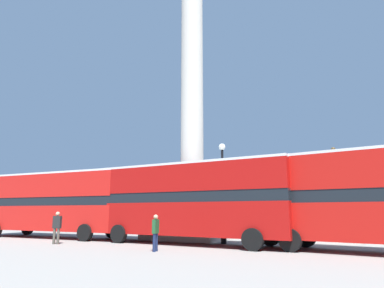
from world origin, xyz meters
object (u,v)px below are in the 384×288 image
(bus_a, at_px, (55,202))
(pedestrian_by_plinth, at_px, (155,231))
(street_lamp, at_px, (223,190))
(pedestrian_near_lamp, at_px, (57,226))
(equestrian_statue, at_px, (339,215))
(bus_b, at_px, (191,199))
(monument_column, at_px, (192,121))

(bus_a, bearing_deg, pedestrian_by_plinth, -21.40)
(bus_a, xyz_separation_m, street_lamp, (11.83, 1.50, 0.53))
(pedestrian_near_lamp, distance_m, pedestrian_by_plinth, 6.67)
(equestrian_statue, distance_m, street_lamp, 7.60)
(bus_b, bearing_deg, bus_a, -177.18)
(equestrian_statue, xyz_separation_m, pedestrian_by_plinth, (-6.63, -9.97, -0.62))
(pedestrian_by_plinth, bearing_deg, bus_a, 61.68)
(bus_b, relative_size, pedestrian_near_lamp, 6.59)
(bus_a, relative_size, pedestrian_by_plinth, 7.12)
(monument_column, bearing_deg, pedestrian_by_plinth, -74.53)
(monument_column, distance_m, bus_a, 10.89)
(monument_column, relative_size, bus_b, 2.13)
(monument_column, xyz_separation_m, bus_b, (1.77, -3.39, -5.44))
(street_lamp, distance_m, pedestrian_by_plinth, 5.39)
(monument_column, height_order, bus_a, monument_column)
(equestrian_statue, relative_size, pedestrian_near_lamp, 3.33)
(bus_b, distance_m, pedestrian_by_plinth, 3.90)
(bus_b, xyz_separation_m, pedestrian_by_plinth, (0.17, -3.60, -1.50))
(bus_a, xyz_separation_m, pedestrian_near_lamp, (3.97, -3.07, -1.40))
(bus_a, distance_m, street_lamp, 11.93)
(monument_column, bearing_deg, street_lamp, -34.28)
(bus_a, bearing_deg, pedestrian_near_lamp, -41.67)
(monument_column, xyz_separation_m, equestrian_statue, (8.56, 2.98, -6.33))
(pedestrian_by_plinth, bearing_deg, pedestrian_near_lamp, 76.79)
(street_lamp, bearing_deg, pedestrian_by_plinth, -103.84)
(street_lamp, relative_size, pedestrian_near_lamp, 3.24)
(bus_b, distance_m, pedestrian_near_lamp, 7.43)
(bus_b, relative_size, pedestrian_by_plinth, 7.09)
(bus_a, xyz_separation_m, equestrian_statue, (17.26, 6.61, -0.88))
(bus_a, bearing_deg, monument_column, 18.78)
(street_lamp, xyz_separation_m, pedestrian_near_lamp, (-7.86, -4.57, -1.93))
(bus_b, distance_m, street_lamp, 1.93)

